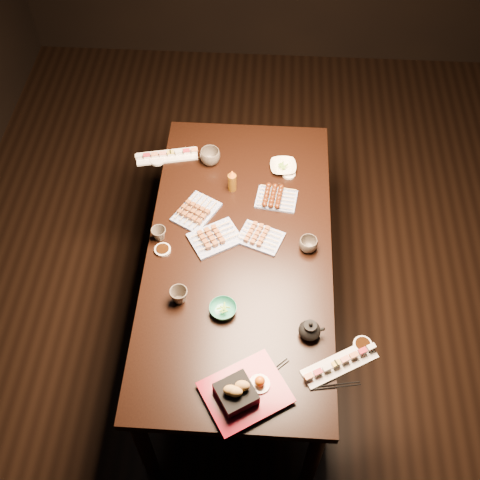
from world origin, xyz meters
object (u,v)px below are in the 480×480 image
condiment_bottle (232,180)px  yakitori_plate_left (196,209)px  teacup_far_left (159,234)px  teapot (310,329)px  tempura_tray (246,388)px  yakitori_plate_center (215,236)px  teacup_near_left (179,296)px  edamame_bowl_cream (283,167)px  edamame_bowl_green (223,309)px  yakitori_plate_right (261,235)px  sushi_platter_far (167,154)px  teacup_mid_right (308,245)px  dining_table (239,291)px  teacup_far_right (210,157)px  sushi_platter_near (340,363)px

condiment_bottle → yakitori_plate_left: bearing=-134.4°
teacup_far_left → teapot: size_ratio=0.63×
tempura_tray → teacup_far_left: bearing=89.2°
yakitori_plate_center → teacup_far_left: 0.28m
yakitori_plate_left → teacup_near_left: size_ratio=2.78×
edamame_bowl_cream → teacup_near_left: teacup_near_left is taller
edamame_bowl_green → teacup_far_left: (-0.35, 0.40, 0.01)m
yakitori_plate_left → tempura_tray: 1.00m
yakitori_plate_right → sushi_platter_far: bearing=156.0°
teacup_mid_right → teapot: size_ratio=0.78×
tempura_tray → condiment_bottle: size_ratio=2.38×
yakitori_plate_left → teacup_mid_right: size_ratio=2.55×
dining_table → teacup_near_left: 0.57m
dining_table → teacup_mid_right: size_ratio=19.92×
yakitori_plate_center → edamame_bowl_cream: bearing=25.4°
teacup_mid_right → teacup_far_left: bearing=178.3°
teacup_mid_right → teacup_far_left: size_ratio=1.23×
edamame_bowl_green → condiment_bottle: bearing=90.7°
dining_table → edamame_bowl_cream: edamame_bowl_cream is taller
yakitori_plate_right → yakitori_plate_left: 0.36m
sushi_platter_far → teacup_far_right: bearing=161.6°
sushi_platter_near → teacup_far_right: teacup_far_right is taller
edamame_bowl_green → teapot: bearing=-13.5°
yakitori_plate_right → edamame_bowl_green: size_ratio=1.69×
yakitori_plate_right → edamame_bowl_green: (-0.15, -0.43, -0.01)m
tempura_tray → teacup_far_left: size_ratio=4.52×
teacup_mid_right → teacup_far_right: 0.77m
sushi_platter_far → teapot: (0.77, -1.05, 0.03)m
sushi_platter_far → edamame_bowl_cream: sushi_platter_far is taller
edamame_bowl_cream → teacup_near_left: size_ratio=1.70×
sushi_platter_near → tempura_tray: size_ratio=1.03×
yakitori_plate_left → tempura_tray: tempura_tray is taller
dining_table → yakitori_plate_center: size_ratio=7.52×
dining_table → teapot: teapot is taller
yakitori_plate_left → edamame_bowl_cream: 0.55m
sushi_platter_far → condiment_bottle: condiment_bottle is taller
tempura_tray → teacup_mid_right: size_ratio=3.67×
yakitori_plate_right → teacup_mid_right: size_ratio=2.33×
sushi_platter_far → tempura_tray: tempura_tray is taller
sushi_platter_near → teacup_far_right: bearing=90.1°
tempura_tray → teacup_near_left: tempura_tray is taller
dining_table → teacup_mid_right: bearing=-12.6°
sushi_platter_near → yakitori_plate_center: size_ratio=1.42×
yakitori_plate_right → edamame_bowl_cream: size_ratio=1.50×
sushi_platter_far → teacup_far_left: bearing=81.5°
yakitori_plate_right → teapot: (0.23, -0.52, 0.02)m
yakitori_plate_center → teacup_far_right: (-0.07, 0.53, 0.01)m
yakitori_plate_center → condiment_bottle: bearing=48.3°
teacup_far_left → condiment_bottle: 0.48m
dining_table → teacup_mid_right: (0.33, 0.03, 0.41)m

